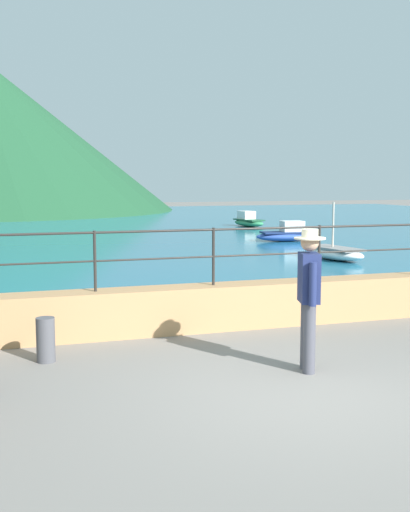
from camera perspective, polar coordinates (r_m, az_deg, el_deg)
The scene contains 9 objects.
ground_plane at distance 7.21m, azimuth 9.14°, elevation -12.09°, with size 120.00×120.00×0.00m, color slate.
promenade_wall at distance 9.98m, azimuth 0.76°, elevation -4.61°, with size 20.00×0.56×0.70m, color tan.
railing at distance 9.83m, azimuth 0.77°, elevation 0.96°, with size 18.44×0.04×0.90m.
lake_water at distance 32.13m, azimuth -12.35°, elevation 2.56°, with size 64.00×44.32×0.06m, color #236B89.
person_walking at distance 7.77m, azimuth 9.33°, elevation -3.27°, with size 0.38×0.55×1.75m.
bollard at distance 8.46m, azimuth -14.16°, elevation -7.33°, with size 0.24×0.24×0.58m, color #4C4C51.
boat_4 at distance 23.98m, azimuth 7.40°, elevation 1.98°, with size 2.38×1.13×0.76m.
boat_6 at distance 18.61m, azimuth 11.60°, elevation 0.30°, with size 1.26×2.42×1.65m.
boat_7 at distance 31.47m, azimuth 3.93°, elevation 3.16°, with size 1.25×2.41×0.76m.
Camera 1 is at (-3.15, -6.06, 2.33)m, focal length 44.39 mm.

